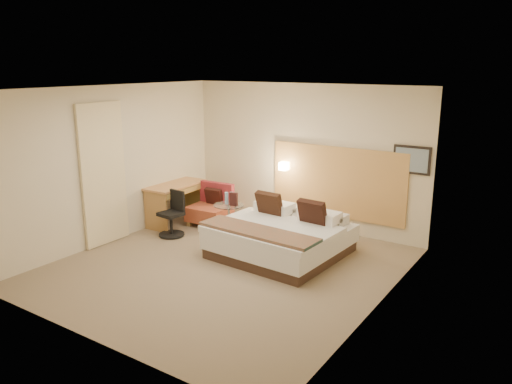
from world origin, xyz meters
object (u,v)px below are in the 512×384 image
Objects in this scene: bed at (281,236)px; side_table at (229,219)px; lounge_chair at (211,208)px; desk_chair at (173,218)px; desk at (177,192)px.

bed reaches higher than side_table.
lounge_chair is 1.28× the size of side_table.
lounge_chair is 0.86m from side_table.
lounge_chair is 0.93m from desk_chair.
desk_chair is at bearing -172.22° from bed.
desk is at bearing -152.24° from lounge_chair.
desk is at bearing 126.30° from desk_chair.
bed is 2.59m from desk.
bed is 3.31× the size of side_table.
lounge_chair reaches higher than side_table.
bed is 2.13m from desk_chair.
bed is 1.23m from side_table.
desk_chair is at bearing -53.70° from desk.
desk_chair is (-0.90, -0.49, 0.00)m from side_table.
desk_chair is (-2.11, -0.29, 0.03)m from bed.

